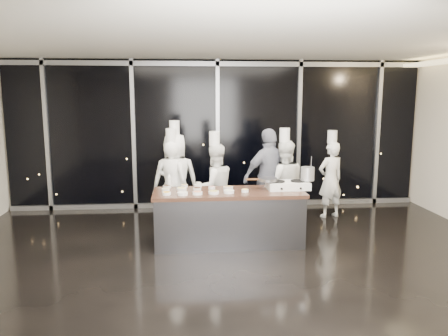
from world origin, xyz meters
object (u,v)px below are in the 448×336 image
object	(u,v)px
stock_pot	(308,174)
chef_far_left	(172,184)
demo_counter	(229,217)
chef_right	(284,183)
stove	(288,185)
chef_center	(215,187)
chef_side	(331,179)
frying_pan	(268,179)
chef_left	(175,179)
guest	(269,177)

from	to	relation	value
stock_pot	chef_far_left	bearing A→B (deg)	158.01
demo_counter	chef_right	xyz separation A→B (m)	(1.12, 0.92, 0.37)
stove	chef_center	world-z (taller)	chef_center
chef_side	frying_pan	bearing A→B (deg)	23.28
chef_far_left	chef_left	bearing A→B (deg)	-88.14
chef_far_left	guest	size ratio (longest dim) A/B	1.01
frying_pan	chef_center	world-z (taller)	chef_center
stove	chef_left	size ratio (longest dim) A/B	0.35
stock_pot	chef_side	size ratio (longest dim) A/B	0.13
stock_pot	chef_far_left	xyz separation A→B (m)	(-2.29, 0.92, -0.32)
chef_far_left	chef_side	world-z (taller)	chef_far_left
demo_counter	stock_pot	size ratio (longest dim) A/B	10.95
chef_far_left	chef_center	xyz separation A→B (m)	(0.78, -0.17, -0.03)
demo_counter	stove	bearing A→B (deg)	4.87
demo_counter	chef_left	xyz separation A→B (m)	(-0.90, 1.16, 0.44)
stock_pot	chef_center	bearing A→B (deg)	153.47
stove	stock_pot	distance (m)	0.38
chef_right	demo_counter	bearing A→B (deg)	44.10
stock_pot	chef_left	distance (m)	2.49
frying_pan	stock_pot	bearing A→B (deg)	-2.07
stove	chef_right	world-z (taller)	chef_right
frying_pan	chef_side	world-z (taller)	chef_side
chef_far_left	chef_center	distance (m)	0.80
demo_counter	chef_right	distance (m)	1.49
chef_far_left	guest	xyz separation A→B (m)	(1.83, 0.01, 0.08)
chef_side	demo_counter	bearing A→B (deg)	15.17
frying_pan	chef_left	xyz separation A→B (m)	(-1.55, 1.08, -0.18)
frying_pan	chef_right	size ratio (longest dim) A/B	0.29
chef_left	chef_center	bearing A→B (deg)	147.09
chef_left	guest	distance (m)	1.77
chef_far_left	chef_center	size ratio (longest dim) A/B	1.02
demo_counter	frying_pan	size ratio (longest dim) A/B	4.58
frying_pan	chef_side	size ratio (longest dim) A/B	0.30
chef_side	chef_center	bearing A→B (deg)	-3.63
chef_right	frying_pan	bearing A→B (deg)	65.67
demo_counter	guest	distance (m)	1.41
frying_pan	chef_side	bearing A→B (deg)	39.83
frying_pan	chef_left	bearing A→B (deg)	143.58
chef_center	chef_far_left	bearing A→B (deg)	-31.16
chef_right	guest	bearing A→B (deg)	-15.29
guest	chef_right	world-z (taller)	chef_right
stock_pot	chef_side	distance (m)	1.66
chef_right	chef_side	world-z (taller)	chef_right
demo_counter	chef_far_left	xyz separation A→B (m)	(-0.96, 1.00, 0.38)
chef_center	stove	bearing A→B (deg)	128.84
stove	chef_right	distance (m)	0.85
chef_center	guest	bearing A→B (deg)	170.83
stove	chef_right	size ratio (longest dim) A/B	0.38
stock_pot	chef_center	size ratio (longest dim) A/B	0.12
stock_pot	chef_left	xyz separation A→B (m)	(-2.23, 1.08, -0.26)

